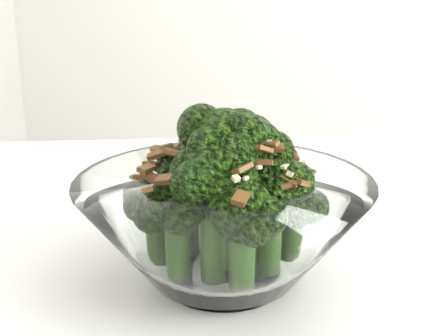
% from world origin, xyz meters
% --- Properties ---
extents(table, '(1.42, 1.21, 0.75)m').
position_xyz_m(table, '(-0.01, 0.08, 0.68)').
color(table, white).
rests_on(table, ground).
extents(broccoli_dish, '(0.24, 0.24, 0.15)m').
position_xyz_m(broccoli_dish, '(-0.19, -0.08, 0.81)').
color(broccoli_dish, white).
rests_on(broccoli_dish, table).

